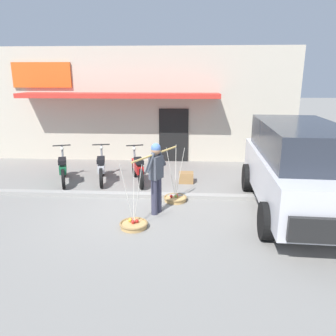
{
  "coord_description": "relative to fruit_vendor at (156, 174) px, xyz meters",
  "views": [
    {
      "loc": [
        1.07,
        -7.51,
        3.14
      ],
      "look_at": [
        0.58,
        0.6,
        0.85
      ],
      "focal_mm": 34.73,
      "sensor_mm": 36.0,
      "label": 1
    }
  ],
  "objects": [
    {
      "name": "wooden_crate",
      "position": [
        0.69,
        2.37,
        -0.82
      ],
      "size": [
        0.44,
        0.36,
        0.32
      ],
      "primitive_type": "cube",
      "color": "olive",
      "rests_on": "ground"
    },
    {
      "name": "sidewalk_curb",
      "position": [
        -0.37,
        1.06,
        -0.93
      ],
      "size": [
        20.0,
        0.24,
        0.1
      ],
      "primitive_type": "cube",
      "color": "gray",
      "rests_on": "ground"
    },
    {
      "name": "storefront_building",
      "position": [
        -1.76,
        7.49,
        1.12
      ],
      "size": [
        13.0,
        6.0,
        4.2
      ],
      "color": "beige",
      "rests_on": "ground"
    },
    {
      "name": "fruit_basket_left_side",
      "position": [
        0.42,
        0.81,
        -0.9
      ],
      "size": [
        0.61,
        0.61,
        1.45
      ],
      "color": "tan",
      "rests_on": "ground"
    },
    {
      "name": "fruit_vendor",
      "position": [
        0.0,
        0.0,
        0.0
      ],
      "size": [
        0.87,
        1.64,
        1.7
      ],
      "color": "#38384C",
      "rests_on": "ground"
    },
    {
      "name": "motorcycle_second_in_row",
      "position": [
        -1.91,
        2.31,
        -0.53
      ],
      "size": [
        0.6,
        1.79,
        1.09
      ],
      "color": "black",
      "rests_on": "ground"
    },
    {
      "name": "fruit_basket_right_side",
      "position": [
        -0.42,
        -0.8,
        -0.9
      ],
      "size": [
        0.61,
        0.61,
        1.45
      ],
      "color": "tan",
      "rests_on": "ground"
    },
    {
      "name": "motorcycle_third_in_row",
      "position": [
        -0.79,
        2.27,
        -0.53
      ],
      "size": [
        0.71,
        1.76,
        1.09
      ],
      "color": "black",
      "rests_on": "ground"
    },
    {
      "name": "parked_truck",
      "position": [
        3.33,
        0.32,
        0.15
      ],
      "size": [
        2.33,
        4.89,
        2.1
      ],
      "color": "silver",
      "rests_on": "ground"
    },
    {
      "name": "motorcycle_nearest_shop",
      "position": [
        -3.05,
        2.13,
        -0.53
      ],
      "size": [
        0.76,
        1.74,
        1.09
      ],
      "color": "black",
      "rests_on": "ground"
    },
    {
      "name": "ground_plane",
      "position": [
        -0.37,
        0.36,
        -0.98
      ],
      "size": [
        90.0,
        90.0,
        0.0
      ],
      "primitive_type": "plane",
      "color": "gray"
    }
  ]
}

